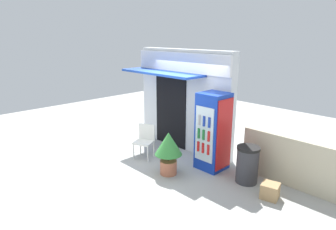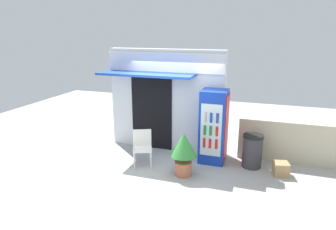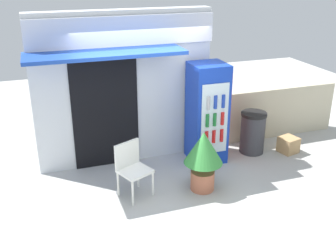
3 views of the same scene
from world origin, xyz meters
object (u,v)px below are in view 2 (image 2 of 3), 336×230
(drink_cooler, at_px, (214,127))
(plastic_chair, at_px, (142,145))
(cardboard_box, at_px, (281,169))
(potted_plant_near_shop, at_px, (183,149))
(trash_bin, at_px, (252,151))

(drink_cooler, xyz_separation_m, plastic_chair, (-1.66, -0.75, -0.43))
(plastic_chair, xyz_separation_m, cardboard_box, (3.34, 0.48, -0.36))
(drink_cooler, height_order, cardboard_box, drink_cooler)
(plastic_chair, xyz_separation_m, potted_plant_near_shop, (1.14, -0.24, 0.13))
(potted_plant_near_shop, bearing_deg, plastic_chair, 167.99)
(potted_plant_near_shop, distance_m, trash_bin, 1.81)
(plastic_chair, bearing_deg, drink_cooler, 24.48)
(plastic_chair, distance_m, potted_plant_near_shop, 1.18)
(cardboard_box, bearing_deg, potted_plant_near_shop, -161.66)
(drink_cooler, relative_size, potted_plant_near_shop, 1.83)
(drink_cooler, distance_m, potted_plant_near_shop, 1.16)
(drink_cooler, distance_m, cardboard_box, 1.88)
(plastic_chair, relative_size, trash_bin, 1.06)
(drink_cooler, xyz_separation_m, potted_plant_near_shop, (-0.51, -1.00, -0.29))
(plastic_chair, height_order, trash_bin, plastic_chair)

